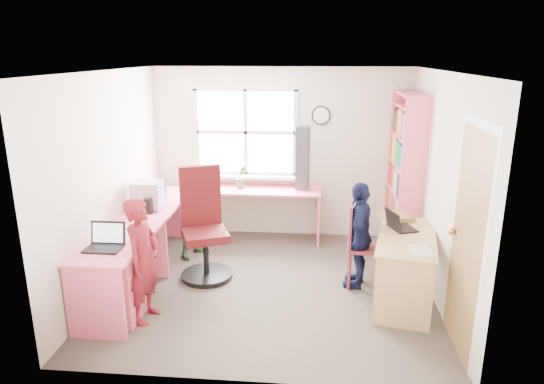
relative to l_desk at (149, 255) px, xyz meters
The scene contains 19 objects.
room 1.57m from the l_desk, 16.12° to the left, with size 3.64×3.44×2.44m.
l_desk is the anchor object (origin of this frame).
right_desk 2.77m from the l_desk, ahead, with size 0.81×1.35×0.73m.
bookshelf 3.35m from the l_desk, 26.43° to the left, with size 0.30×1.02×2.10m.
swivel_chair 0.72m from the l_desk, 45.37° to the left, with size 0.80×0.80×1.31m.
wooden_chair 2.36m from the l_desk, 10.50° to the left, with size 0.45×0.45×0.98m.
crt_monitor 0.88m from the l_desk, 107.41° to the left, with size 0.36×0.32×0.34m.
laptop_left 0.66m from the l_desk, 114.12° to the right, with size 0.35×0.29×0.24m.
laptop_right 2.75m from the l_desk, ahead, with size 0.35×0.39×0.22m.
speaker_a 0.68m from the l_desk, 106.74° to the left, with size 0.10×0.10×0.18m.
speaker_b 1.18m from the l_desk, 99.12° to the left, with size 0.11×0.11×0.20m.
cd_tower 2.49m from the l_desk, 47.08° to the left, with size 0.19×0.17×0.89m.
game_box 2.82m from the l_desk, 12.88° to the left, with size 0.40×0.40×0.06m.
paper_a 0.36m from the l_desk, 123.43° to the right, with size 0.20×0.28×0.00m.
paper_b 2.85m from the l_desk, ahead, with size 0.23×0.31×0.00m.
potted_plant 1.95m from the l_desk, 65.97° to the left, with size 0.18×0.14×0.33m, color #2F7630.
person_red 0.58m from the l_desk, 75.47° to the right, with size 0.46×0.30×1.26m, color maroon.
person_green 1.13m from the l_desk, 74.92° to the left, with size 0.53×0.42×1.10m, color #2E7439.
person_navy 2.34m from the l_desk, ahead, with size 0.72×0.30×1.22m, color #121739.
Camera 1 is at (0.47, -5.04, 2.59)m, focal length 32.00 mm.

